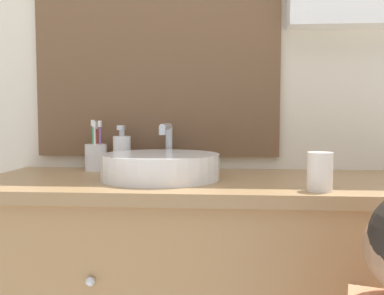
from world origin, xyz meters
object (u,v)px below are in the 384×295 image
at_px(sink_basin, 161,165).
at_px(drinking_cup, 320,172).
at_px(soap_dispenser, 122,153).
at_px(toothbrush_holder, 96,156).

height_order(sink_basin, drinking_cup, sink_basin).
bearing_deg(drinking_cup, soap_dispenser, 148.91).
xyz_separation_m(toothbrush_holder, drinking_cup, (0.70, -0.37, -0.00)).
xyz_separation_m(sink_basin, soap_dispenser, (-0.17, 0.18, 0.02)).
distance_m(toothbrush_holder, soap_dispenser, 0.10).
height_order(toothbrush_holder, soap_dispenser, toothbrush_holder).
bearing_deg(toothbrush_holder, drinking_cup, -27.76).
distance_m(sink_basin, toothbrush_holder, 0.32).
relative_size(sink_basin, toothbrush_holder, 2.30).
relative_size(sink_basin, drinking_cup, 4.12).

